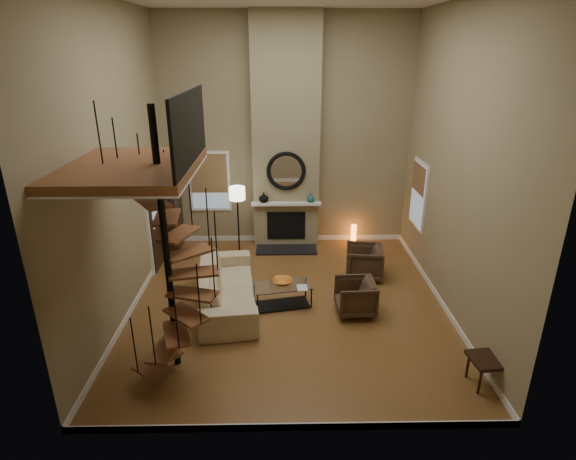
{
  "coord_description": "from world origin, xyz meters",
  "views": [
    {
      "loc": [
        -0.15,
        -7.91,
        4.68
      ],
      "look_at": [
        0.0,
        0.4,
        1.4
      ],
      "focal_mm": 28.79,
      "sensor_mm": 36.0,
      "label": 1
    }
  ],
  "objects_px": {
    "hutch": "(171,212)",
    "side_chair": "(494,354)",
    "floor_lamp": "(237,199)",
    "armchair_near": "(367,262)",
    "armchair_far": "(359,297)",
    "sofa": "(226,286)",
    "accent_lamp": "(354,234)",
    "coffee_table": "(282,293)"
  },
  "relations": [
    {
      "from": "floor_lamp",
      "to": "sofa",
      "type": "bearing_deg",
      "value": -91.37
    },
    {
      "from": "armchair_near",
      "to": "accent_lamp",
      "type": "xyz_separation_m",
      "value": [
        -0.02,
        1.87,
        -0.1
      ]
    },
    {
      "from": "coffee_table",
      "to": "side_chair",
      "type": "xyz_separation_m",
      "value": [
        3.07,
        -2.31,
        0.24
      ]
    },
    {
      "from": "sofa",
      "to": "floor_lamp",
      "type": "xyz_separation_m",
      "value": [
        0.06,
        2.34,
        1.02
      ]
    },
    {
      "from": "accent_lamp",
      "to": "hutch",
      "type": "bearing_deg",
      "value": -177.83
    },
    {
      "from": "armchair_far",
      "to": "side_chair",
      "type": "relative_size",
      "value": 0.71
    },
    {
      "from": "coffee_table",
      "to": "side_chair",
      "type": "distance_m",
      "value": 3.85
    },
    {
      "from": "armchair_near",
      "to": "accent_lamp",
      "type": "distance_m",
      "value": 1.88
    },
    {
      "from": "hutch",
      "to": "armchair_near",
      "type": "bearing_deg",
      "value": -20.47
    },
    {
      "from": "accent_lamp",
      "to": "armchair_far",
      "type": "bearing_deg",
      "value": -97.0
    },
    {
      "from": "armchair_near",
      "to": "armchair_far",
      "type": "relative_size",
      "value": 1.09
    },
    {
      "from": "side_chair",
      "to": "hutch",
      "type": "bearing_deg",
      "value": 137.97
    },
    {
      "from": "sofa",
      "to": "coffee_table",
      "type": "xyz_separation_m",
      "value": [
        1.09,
        -0.09,
        -0.11
      ]
    },
    {
      "from": "sofa",
      "to": "armchair_far",
      "type": "distance_m",
      "value": 2.54
    },
    {
      "from": "hutch",
      "to": "armchair_near",
      "type": "height_order",
      "value": "hutch"
    },
    {
      "from": "hutch",
      "to": "sofa",
      "type": "bearing_deg",
      "value": -59.99
    },
    {
      "from": "side_chair",
      "to": "floor_lamp",
      "type": "bearing_deg",
      "value": 130.86
    },
    {
      "from": "coffee_table",
      "to": "sofa",
      "type": "bearing_deg",
      "value": 175.19
    },
    {
      "from": "sofa",
      "to": "accent_lamp",
      "type": "relative_size",
      "value": 5.34
    },
    {
      "from": "armchair_far",
      "to": "floor_lamp",
      "type": "height_order",
      "value": "floor_lamp"
    },
    {
      "from": "sofa",
      "to": "armchair_far",
      "type": "relative_size",
      "value": 3.69
    },
    {
      "from": "accent_lamp",
      "to": "side_chair",
      "type": "relative_size",
      "value": 0.49
    },
    {
      "from": "floor_lamp",
      "to": "side_chair",
      "type": "bearing_deg",
      "value": -49.14
    },
    {
      "from": "sofa",
      "to": "floor_lamp",
      "type": "height_order",
      "value": "floor_lamp"
    },
    {
      "from": "floor_lamp",
      "to": "armchair_far",
      "type": "bearing_deg",
      "value": -48.02
    },
    {
      "from": "armchair_far",
      "to": "coffee_table",
      "type": "xyz_separation_m",
      "value": [
        -1.43,
        0.3,
        -0.07
      ]
    },
    {
      "from": "sofa",
      "to": "accent_lamp",
      "type": "xyz_separation_m",
      "value": [
        2.93,
        2.97,
        -0.15
      ]
    },
    {
      "from": "floor_lamp",
      "to": "accent_lamp",
      "type": "distance_m",
      "value": 3.16
    },
    {
      "from": "sofa",
      "to": "accent_lamp",
      "type": "bearing_deg",
      "value": -51.37
    },
    {
      "from": "accent_lamp",
      "to": "floor_lamp",
      "type": "bearing_deg",
      "value": -167.55
    },
    {
      "from": "armchair_near",
      "to": "armchair_far",
      "type": "bearing_deg",
      "value": -8.61
    },
    {
      "from": "armchair_near",
      "to": "armchair_far",
      "type": "height_order",
      "value": "armchair_near"
    },
    {
      "from": "hutch",
      "to": "armchair_near",
      "type": "relative_size",
      "value": 2.24
    },
    {
      "from": "side_chair",
      "to": "armchair_near",
      "type": "bearing_deg",
      "value": 109.14
    },
    {
      "from": "hutch",
      "to": "side_chair",
      "type": "height_order",
      "value": "hutch"
    },
    {
      "from": "hutch",
      "to": "accent_lamp",
      "type": "bearing_deg",
      "value": 2.17
    },
    {
      "from": "accent_lamp",
      "to": "coffee_table",
      "type": "bearing_deg",
      "value": -121.02
    },
    {
      "from": "hutch",
      "to": "side_chair",
      "type": "distance_m",
      "value": 7.78
    },
    {
      "from": "hutch",
      "to": "floor_lamp",
      "type": "height_order",
      "value": "hutch"
    },
    {
      "from": "armchair_near",
      "to": "accent_lamp",
      "type": "bearing_deg",
      "value": -172.06
    },
    {
      "from": "armchair_far",
      "to": "side_chair",
      "type": "bearing_deg",
      "value": 36.82
    },
    {
      "from": "hutch",
      "to": "sofa",
      "type": "relative_size",
      "value": 0.66
    }
  ]
}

